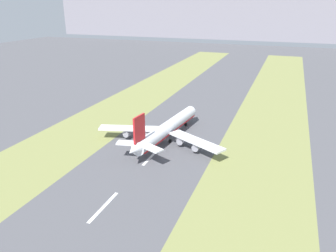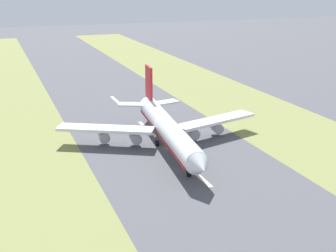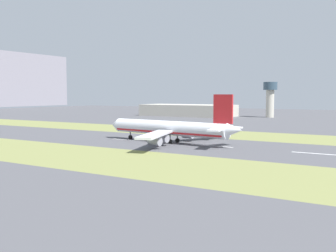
{
  "view_description": "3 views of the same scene",
  "coord_description": "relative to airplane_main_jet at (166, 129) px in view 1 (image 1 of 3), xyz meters",
  "views": [
    {
      "loc": [
        51.19,
        -137.14,
        62.41
      ],
      "look_at": [
        0.21,
        0.32,
        7.0
      ],
      "focal_mm": 35.0,
      "sensor_mm": 36.0,
      "label": 1
    },
    {
      "loc": [
        46.43,
        122.45,
        48.12
      ],
      "look_at": [
        0.21,
        0.32,
        7.0
      ],
      "focal_mm": 50.0,
      "sensor_mm": 36.0,
      "label": 2
    },
    {
      "loc": [
        -140.21,
        -83.21,
        20.26
      ],
      "look_at": [
        0.21,
        0.32,
        7.0
      ],
      "focal_mm": 42.0,
      "sensor_mm": 36.0,
      "label": 3
    }
  ],
  "objects": [
    {
      "name": "mountain_ridge",
      "position": [
        -0.01,
        521.57,
        38.64
      ],
      "size": [
        800.0,
        120.0,
        89.32
      ],
      "primitive_type": "cube",
      "color": "gray",
      "rests_on": "ground"
    },
    {
      "name": "centreline_dash_far",
      "position": [
        -0.01,
        21.89,
        -6.01
      ],
      "size": [
        1.2,
        18.0,
        0.01
      ],
      "primitive_type": "cube",
      "color": "silver",
      "rests_on": "ground"
    },
    {
      "name": "centreline_dash_mid",
      "position": [
        -0.01,
        -18.11,
        -6.01
      ],
      "size": [
        1.2,
        18.0,
        0.01
      ],
      "primitive_type": "cube",
      "color": "silver",
      "rests_on": "ground"
    },
    {
      "name": "centreline_dash_near",
      "position": [
        -0.01,
        -58.11,
        -6.01
      ],
      "size": [
        1.2,
        18.0,
        0.01
      ],
      "primitive_type": "cube",
      "color": "silver",
      "rests_on": "ground"
    },
    {
      "name": "airplane_main_jet",
      "position": [
        0.0,
        0.0,
        0.0
      ],
      "size": [
        63.76,
        67.2,
        20.2
      ],
      "color": "silver",
      "rests_on": "ground"
    },
    {
      "name": "grass_median_east",
      "position": [
        44.99,
        1.57,
        -6.02
      ],
      "size": [
        40.0,
        600.0,
        0.01
      ],
      "primitive_type": "cube",
      "color": "olive",
      "rests_on": "ground"
    },
    {
      "name": "ground_plane",
      "position": [
        -0.01,
        1.57,
        -6.02
      ],
      "size": [
        800.0,
        800.0,
        0.0
      ],
      "primitive_type": "plane",
      "color": "#4C4C51"
    },
    {
      "name": "grass_median_west",
      "position": [
        -45.01,
        1.57,
        -6.02
      ],
      "size": [
        40.0,
        600.0,
        0.01
      ],
      "primitive_type": "cube",
      "color": "olive",
      "rests_on": "ground"
    }
  ]
}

